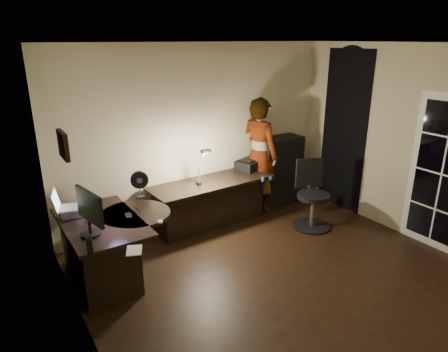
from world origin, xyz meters
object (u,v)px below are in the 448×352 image
monitor (89,219)px  person (259,155)px  desk_left (104,251)px  cabinet (279,171)px  desk_right (212,203)px  office_chair (314,196)px

monitor → person: size_ratio=0.28×
monitor → desk_left: bearing=46.3°
cabinet → person: size_ratio=0.63×
desk_right → monitor: 2.29m
desk_left → person: 2.97m
desk_left → monitor: (-0.19, -0.29, 0.58)m
desk_left → person: bearing=14.0°
cabinet → monitor: 3.62m
desk_right → office_chair: 1.54m
desk_left → desk_right: 1.93m
desk_left → person: (2.82, 0.75, 0.55)m
desk_left → desk_right: bearing=17.3°
person → cabinet: bearing=-106.2°
desk_left → desk_right: size_ratio=0.70×
desk_right → office_chair: office_chair is taller
desk_left → cabinet: 3.34m
desk_left → cabinet: cabinet is taller
desk_right → cabinet: bearing=3.3°
desk_right → person: size_ratio=1.02×
person → desk_right: bearing=82.3°
desk_right → person: 1.16m
monitor → office_chair: monitor is taller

